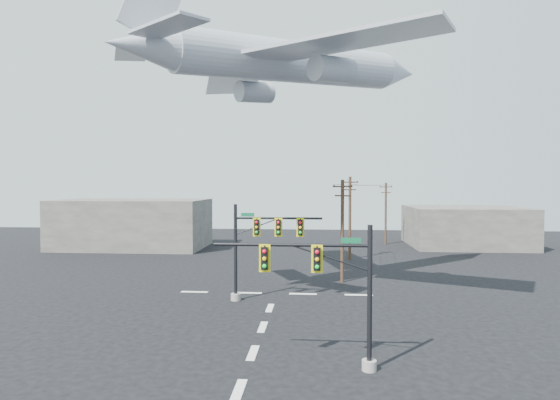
# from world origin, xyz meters

# --- Properties ---
(ground) EXTENTS (120.00, 120.00, 0.00)m
(ground) POSITION_xyz_m (0.00, 0.00, 0.00)
(ground) COLOR black
(ground) RESTS_ON ground
(lane_markings) EXTENTS (14.00, 21.20, 0.01)m
(lane_markings) POSITION_xyz_m (0.00, 5.33, 0.01)
(lane_markings) COLOR white
(lane_markings) RESTS_ON ground
(signal_mast_near) EXTENTS (7.03, 0.69, 6.25)m
(signal_mast_near) POSITION_xyz_m (3.75, -1.70, 3.41)
(signal_mast_near) COLOR gray
(signal_mast_near) RESTS_ON ground
(signal_mast_far) EXTENTS (6.23, 0.73, 6.60)m
(signal_mast_far) POSITION_xyz_m (-1.06, 9.74, 3.73)
(signal_mast_far) COLOR gray
(signal_mast_far) RESTS_ON ground
(utility_pole_a) EXTENTS (1.56, 0.78, 8.32)m
(utility_pole_a) POSITION_xyz_m (5.05, 16.28, 4.35)
(utility_pole_a) COLOR #4A3120
(utility_pole_a) RESTS_ON ground
(utility_pole_b) EXTENTS (1.73, 0.59, 8.74)m
(utility_pole_b) POSITION_xyz_m (6.45, 27.82, 4.57)
(utility_pole_b) COLOR #4A3120
(utility_pole_b) RESTS_ON ground
(utility_pole_c) EXTENTS (1.66, 0.28, 8.12)m
(utility_pole_c) POSITION_xyz_m (12.03, 40.65, 4.25)
(utility_pole_c) COLOR #4A3120
(utility_pole_c) RESTS_ON ground
(power_lines) EXTENTS (8.48, 24.38, 0.13)m
(power_lines) POSITION_xyz_m (7.65, 28.71, 7.86)
(power_lines) COLOR black
(airliner) EXTENTS (23.38, 21.99, 7.19)m
(airliner) POSITION_xyz_m (1.22, 12.59, 16.77)
(airliner) COLOR #AEB2BA
(building_left) EXTENTS (18.00, 10.00, 6.00)m
(building_left) POSITION_xyz_m (-20.00, 35.00, 3.00)
(building_left) COLOR slate
(building_left) RESTS_ON ground
(building_right) EXTENTS (14.00, 12.00, 5.00)m
(building_right) POSITION_xyz_m (22.00, 40.00, 2.50)
(building_right) COLOR slate
(building_right) RESTS_ON ground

